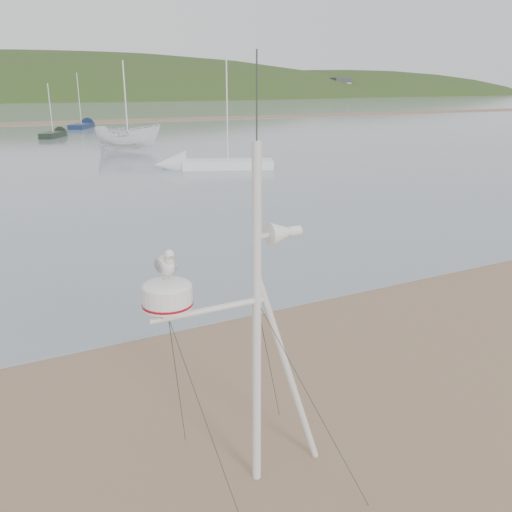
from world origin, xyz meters
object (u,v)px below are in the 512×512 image
sailboat_white_near (197,164)px  sailboat_dark_mid (58,134)px  boat_white (126,116)px  sailboat_blue_far (86,125)px  mast_rig (254,395)px

sailboat_white_near → sailboat_dark_mid: 26.12m
boat_white → sailboat_white_near: (1.03, -10.94, -2.25)m
boat_white → sailboat_white_near: 11.21m
sailboat_dark_mid → boat_white: bearing=-79.5°
sailboat_white_near → sailboat_dark_mid: sailboat_white_near is taller
sailboat_blue_far → mast_rig: bearing=-99.3°
sailboat_blue_far → sailboat_dark_mid: 12.19m
sailboat_white_near → mast_rig: bearing=-110.4°
mast_rig → sailboat_blue_far: bearing=80.7°
mast_rig → sailboat_dark_mid: (5.28, 50.19, -0.89)m
sailboat_white_near → sailboat_dark_mid: (-3.78, 25.84, 0.00)m
mast_rig → sailboat_blue_far: size_ratio=0.76×
sailboat_blue_far → sailboat_dark_mid: (-4.82, -11.20, 0.00)m
sailboat_blue_far → sailboat_white_near: bearing=-91.6°
boat_white → sailboat_dark_mid: 15.33m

